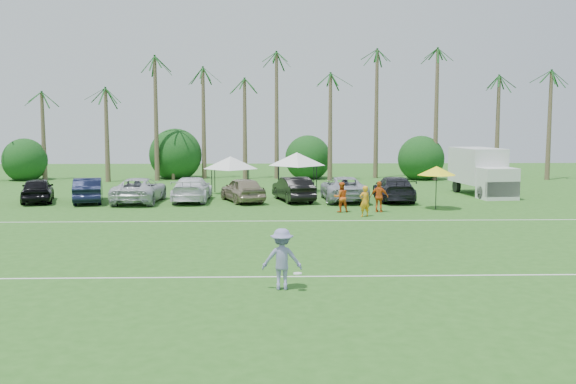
{
  "coord_description": "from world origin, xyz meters",
  "views": [
    {
      "loc": [
        2.48,
        -18.81,
        5.12
      ],
      "look_at": [
        3.43,
        13.21,
        1.6
      ],
      "focal_mm": 40.0,
      "sensor_mm": 36.0,
      "label": 1
    }
  ],
  "objects": [
    {
      "name": "bush_tree_2",
      "position": [
        6.0,
        39.0,
        1.8
      ],
      "size": [
        4.0,
        4.0,
        4.0
      ],
      "color": "brown",
      "rests_on": "ground"
    },
    {
      "name": "parked_car_0",
      "position": [
        -12.31,
        22.31,
        0.79
      ],
      "size": [
        3.09,
        5.0,
        1.59
      ],
      "primitive_type": "imported",
      "rotation": [
        0.0,
        0.0,
        3.42
      ],
      "color": "black",
      "rests_on": "ground"
    },
    {
      "name": "canopy_tent_right",
      "position": [
        4.52,
        27.97,
        2.88
      ],
      "size": [
        4.16,
        4.16,
        3.37
      ],
      "color": "black",
      "rests_on": "ground"
    },
    {
      "name": "palm_tree_7",
      "position": [
        8.0,
        38.0,
        10.06
      ],
      "size": [
        2.4,
        2.4,
        11.9
      ],
      "color": "brown",
      "rests_on": "ground"
    },
    {
      "name": "palm_tree_5",
      "position": [
        0.0,
        38.0,
        8.35
      ],
      "size": [
        2.4,
        2.4,
        9.9
      ],
      "color": "brown",
      "rests_on": "ground"
    },
    {
      "name": "palm_tree_9",
      "position": [
        18.0,
        38.0,
        8.35
      ],
      "size": [
        2.4,
        2.4,
        9.9
      ],
      "color": "brown",
      "rests_on": "ground"
    },
    {
      "name": "parked_car_5",
      "position": [
        4.05,
        22.38,
        0.79
      ],
      "size": [
        2.8,
        5.09,
        1.59
      ],
      "primitive_type": "imported",
      "rotation": [
        0.0,
        0.0,
        3.39
      ],
      "color": "black",
      "rests_on": "ground"
    },
    {
      "name": "parked_car_2",
      "position": [
        -5.76,
        21.96,
        0.79
      ],
      "size": [
        2.81,
        5.8,
        1.59
      ],
      "primitive_type": "imported",
      "rotation": [
        0.0,
        0.0,
        3.11
      ],
      "color": "silver",
      "rests_on": "ground"
    },
    {
      "name": "palm_tree_4",
      "position": [
        -4.0,
        38.0,
        7.48
      ],
      "size": [
        2.4,
        2.4,
        8.9
      ],
      "color": "brown",
      "rests_on": "ground"
    },
    {
      "name": "palm_tree_8",
      "position": [
        13.0,
        38.0,
        7.48
      ],
      "size": [
        2.4,
        2.4,
        8.9
      ],
      "color": "brown",
      "rests_on": "ground"
    },
    {
      "name": "box_truck",
      "position": [
        17.35,
        25.35,
        1.75
      ],
      "size": [
        3.09,
        6.57,
        3.27
      ],
      "rotation": [
        0.0,
        0.0,
        0.11
      ],
      "color": "silver",
      "rests_on": "ground"
    },
    {
      "name": "sideline_player_b",
      "position": [
        6.57,
        17.2,
        0.86
      ],
      "size": [
        0.93,
        0.78,
        1.72
      ],
      "primitive_type": "imported",
      "rotation": [
        0.0,
        0.0,
        3.3
      ],
      "color": "#DF5818",
      "rests_on": "ground"
    },
    {
      "name": "parked_car_3",
      "position": [
        -2.49,
        22.43,
        0.79
      ],
      "size": [
        2.27,
        5.49,
        1.59
      ],
      "primitive_type": "imported",
      "rotation": [
        0.0,
        0.0,
        3.13
      ],
      "color": "white",
      "rests_on": "ground"
    },
    {
      "name": "bush_tree_3",
      "position": [
        16.0,
        39.0,
        1.8
      ],
      "size": [
        4.0,
        4.0,
        4.0
      ],
      "color": "brown",
      "rests_on": "ground"
    },
    {
      "name": "parked_car_7",
      "position": [
        10.59,
        22.34,
        0.79
      ],
      "size": [
        2.4,
        5.54,
        1.59
      ],
      "primitive_type": "imported",
      "rotation": [
        0.0,
        0.0,
        3.11
      ],
      "color": "black",
      "rests_on": "ground"
    },
    {
      "name": "ground",
      "position": [
        0.0,
        0.0,
        0.0
      ],
      "size": [
        120.0,
        120.0,
        0.0
      ],
      "primitive_type": "plane",
      "color": "#285C1B",
      "rests_on": "ground"
    },
    {
      "name": "canopy_tent_left",
      "position": [
        -0.24,
        26.6,
        2.68
      ],
      "size": [
        3.86,
        3.86,
        3.13
      ],
      "color": "black",
      "rests_on": "ground"
    },
    {
      "name": "palm_tree_6",
      "position": [
        4.0,
        38.0,
        9.21
      ],
      "size": [
        2.4,
        2.4,
        10.9
      ],
      "color": "brown",
      "rests_on": "ground"
    },
    {
      "name": "sideline_player_c",
      "position": [
        8.74,
        17.13,
        0.88
      ],
      "size": [
        1.12,
        0.79,
        1.76
      ],
      "primitive_type": "imported",
      "rotation": [
        0.0,
        0.0,
        2.76
      ],
      "color": "#D35817",
      "rests_on": "ground"
    },
    {
      "name": "bush_tree_1",
      "position": [
        -6.0,
        39.0,
        1.8
      ],
      "size": [
        4.0,
        4.0,
        4.0
      ],
      "color": "brown",
      "rests_on": "ground"
    },
    {
      "name": "parked_car_1",
      "position": [
        -9.04,
        22.08,
        0.79
      ],
      "size": [
        2.75,
        5.08,
        1.59
      ],
      "primitive_type": "imported",
      "rotation": [
        0.0,
        0.0,
        3.37
      ],
      "color": "black",
      "rests_on": "ground"
    },
    {
      "name": "market_umbrella",
      "position": [
        12.27,
        18.25,
        2.27
      ],
      "size": [
        2.28,
        2.28,
        2.53
      ],
      "color": "black",
      "rests_on": "ground"
    },
    {
      "name": "sideline_player_a",
      "position": [
        7.65,
        15.47,
        0.84
      ],
      "size": [
        0.71,
        0.59,
        1.67
      ],
      "primitive_type": "imported",
      "rotation": [
        0.0,
        0.0,
        3.5
      ],
      "color": "orange",
      "rests_on": "ground"
    },
    {
      "name": "palm_tree_1",
      "position": [
        -17.0,
        38.0,
        8.35
      ],
      "size": [
        2.4,
        2.4,
        9.9
      ],
      "color": "brown",
      "rests_on": "ground"
    },
    {
      "name": "bush_tree_0",
      "position": [
        -19.0,
        39.0,
        1.8
      ],
      "size": [
        4.0,
        4.0,
        4.0
      ],
      "color": "brown",
      "rests_on": "ground"
    },
    {
      "name": "parked_car_4",
      "position": [
        0.78,
        22.09,
        0.79
      ],
      "size": [
        3.4,
        5.03,
        1.59
      ],
      "primitive_type": "imported",
      "rotation": [
        0.0,
        0.0,
        3.5
      ],
      "color": "gray",
      "rests_on": "ground"
    },
    {
      "name": "field_lines",
      "position": [
        0.0,
        8.0,
        0.01
      ],
      "size": [
        80.0,
        12.1,
        0.01
      ],
      "color": "white",
      "rests_on": "ground"
    },
    {
      "name": "palm_tree_10",
      "position": [
        23.0,
        38.0,
        9.21
      ],
      "size": [
        2.4,
        2.4,
        10.9
      ],
      "color": "brown",
      "rests_on": "ground"
    },
    {
      "name": "palm_tree_11",
      "position": [
        27.0,
        38.0,
        10.06
      ],
      "size": [
        2.4,
        2.4,
        11.9
      ],
      "color": "brown",
      "rests_on": "ground"
    },
    {
      "name": "frisbee_player",
      "position": [
        2.86,
        0.43,
        0.94
      ],
      "size": [
        1.24,
        0.74,
        1.89
      ],
      "rotation": [
        0.0,
        0.0,
        3.11
      ],
      "color": "#7F7FB4",
      "rests_on": "ground"
    },
    {
      "name": "palm_tree_3",
      "position": [
        -8.0,
        38.0,
        10.06
      ],
      "size": [
        2.4,
        2.4,
        11.9
      ],
      "color": "brown",
      "rests_on": "ground"
    },
    {
      "name": "palm_tree_2",
      "position": [
        -12.0,
        38.0,
        9.21
      ],
      "size": [
        2.4,
        2.4,
        10.9
      ],
      "color": "brown",
      "rests_on": "ground"
    },
    {
      "name": "parked_car_6",
      "position": [
        7.32,
        22.43,
        0.79
      ],
      "size": [
        2.73,
        5.76,
        1.59
      ],
      "primitive_type": "imported",
      "rotation": [
        0.0,
        0.0,
        3.16
      ],
      "color": "#A9ABB7",
      "rests_on": "ground"
    }
  ]
}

